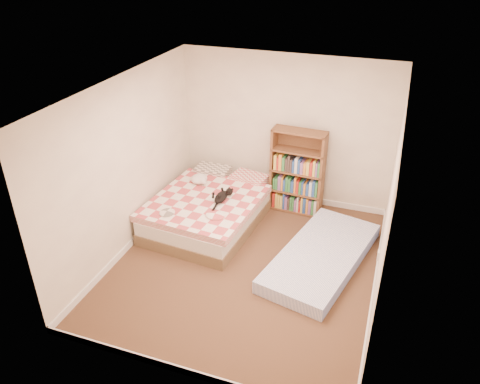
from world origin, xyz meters
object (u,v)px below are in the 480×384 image
(bed, at_px, (211,208))
(black_cat, at_px, (222,196))
(floor_mattress, at_px, (321,257))
(white_dog, at_px, (199,179))
(bookshelf, at_px, (297,181))

(bed, relative_size, black_cat, 3.61)
(floor_mattress, xyz_separation_m, white_dog, (-2.18, 0.76, 0.48))
(bed, xyz_separation_m, black_cat, (0.23, -0.10, 0.31))
(bed, height_order, bookshelf, bookshelf)
(floor_mattress, distance_m, white_dog, 2.36)
(bed, distance_m, black_cat, 0.40)
(bookshelf, relative_size, floor_mattress, 0.66)
(floor_mattress, xyz_separation_m, black_cat, (-1.64, 0.38, 0.46))
(bed, relative_size, white_dog, 6.65)
(bed, bearing_deg, white_dog, 142.12)
(floor_mattress, distance_m, black_cat, 1.74)
(black_cat, xyz_separation_m, white_dog, (-0.54, 0.39, 0.01))
(floor_mattress, height_order, black_cat, black_cat)
(bookshelf, bearing_deg, white_dog, -157.19)
(bed, distance_m, floor_mattress, 1.94)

